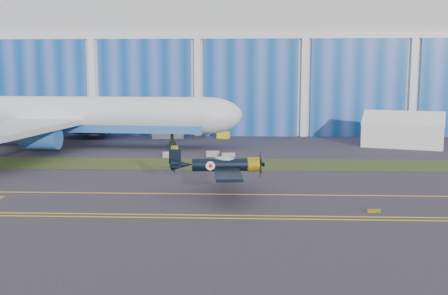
{
  "coord_description": "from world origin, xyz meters",
  "views": [
    {
      "loc": [
        10.21,
        -59.55,
        12.57
      ],
      "look_at": [
        7.45,
        4.12,
        3.78
      ],
      "focal_mm": 42.0,
      "sensor_mm": 36.0,
      "label": 1
    }
  ],
  "objects_px": {
    "warbird": "(220,165)",
    "tug": "(223,135)",
    "shipping_container": "(168,132)",
    "jetliner": "(61,75)",
    "tent": "(403,128)"
  },
  "relations": [
    {
      "from": "warbird",
      "to": "tent",
      "type": "bearing_deg",
      "value": 47.39
    },
    {
      "from": "warbird",
      "to": "jetliner",
      "type": "height_order",
      "value": "jetliner"
    },
    {
      "from": "shipping_container",
      "to": "jetliner",
      "type": "bearing_deg",
      "value": -152.26
    },
    {
      "from": "warbird",
      "to": "shipping_container",
      "type": "xyz_separation_m",
      "value": [
        -13.06,
        49.49,
        -1.81
      ]
    },
    {
      "from": "tent",
      "to": "shipping_container",
      "type": "distance_m",
      "value": 44.96
    },
    {
      "from": "warbird",
      "to": "shipping_container",
      "type": "relative_size",
      "value": 2.31
    },
    {
      "from": "warbird",
      "to": "shipping_container",
      "type": "distance_m",
      "value": 51.21
    },
    {
      "from": "warbird",
      "to": "tug",
      "type": "bearing_deg",
      "value": 87.22
    },
    {
      "from": "warbird",
      "to": "jetliner",
      "type": "distance_m",
      "value": 49.35
    },
    {
      "from": "tent",
      "to": "shipping_container",
      "type": "relative_size",
      "value": 2.57
    },
    {
      "from": "tug",
      "to": "jetliner",
      "type": "bearing_deg",
      "value": -137.55
    },
    {
      "from": "tent",
      "to": "warbird",
      "type": "bearing_deg",
      "value": -107.88
    },
    {
      "from": "jetliner",
      "to": "tent",
      "type": "bearing_deg",
      "value": 7.0
    },
    {
      "from": "jetliner",
      "to": "shipping_container",
      "type": "bearing_deg",
      "value": 39.05
    },
    {
      "from": "jetliner",
      "to": "tug",
      "type": "height_order",
      "value": "jetliner"
    }
  ]
}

